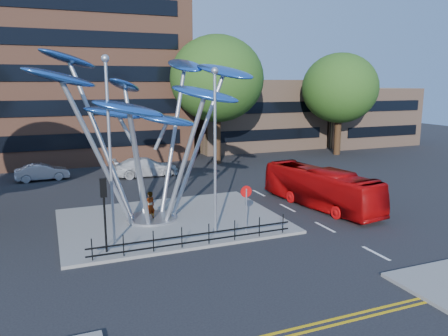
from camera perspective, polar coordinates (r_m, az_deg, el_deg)
name	(u,v)px	position (r m, az deg, el deg)	size (l,w,h in m)	color
ground	(229,259)	(19.89, 0.66, -11.74)	(120.00, 120.00, 0.00)	black
traffic_island	(171,221)	(24.90, -6.89, -6.86)	(12.00, 9.00, 0.15)	slate
double_yellow_near	(301,327)	(15.13, 10.07, -19.77)	(40.00, 0.12, 0.01)	gold
double_yellow_far	(306,332)	(14.92, 10.72, -20.28)	(40.00, 0.12, 0.01)	gold
brick_tower	(49,8)	(49.44, -21.83, 18.83)	(25.00, 15.00, 30.00)	brown
low_building_near	(255,114)	(52.41, 4.11, 7.03)	(15.00, 8.00, 8.00)	#9E775D
low_building_far	(361,116)	(58.40, 17.50, 6.47)	(12.00, 8.00, 7.00)	#9E775D
tree_right	(217,79)	(41.73, -0.93, 11.55)	(8.80, 8.80, 12.11)	black
tree_far	(340,88)	(48.59, 14.90, 10.03)	(8.00, 8.00, 10.81)	black
leaf_sculpture	(146,99)	(24.12, -10.18, 8.92)	(12.72, 9.54, 9.51)	#9EA0A5
street_lamp_left	(109,135)	(20.69, -14.77, 4.17)	(0.36, 0.36, 8.80)	#9EA0A5
street_lamp_right	(215,137)	(21.46, -1.19, 4.07)	(0.36, 0.36, 8.30)	#9EA0A5
traffic_light_island	(104,199)	(20.16, -15.42, -3.98)	(0.28, 0.18, 3.42)	black
no_entry_sign_island	(246,201)	(22.24, 2.92, -4.31)	(0.60, 0.10, 2.45)	#9EA0A5
pedestrian_railing_front	(196,237)	(20.85, -3.74, -9.04)	(10.00, 0.06, 1.00)	black
red_bus	(320,188)	(28.00, 12.49, -2.54)	(2.09, 8.92, 2.48)	#AE0809
pedestrian	(150,206)	(24.60, -9.66, -4.94)	(0.61, 0.40, 1.67)	gray
parked_car_mid	(42,172)	(37.84, -22.66, -0.49)	(1.42, 4.07, 1.34)	#A3A5AA
parked_car_right	(146,167)	(37.02, -10.17, 0.13)	(2.18, 5.37, 1.56)	silver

